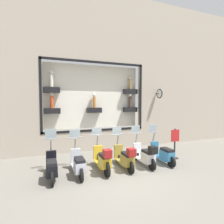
# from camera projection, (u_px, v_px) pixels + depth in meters

# --- Properties ---
(ground_plane) EXTENTS (120.00, 120.00, 0.00)m
(ground_plane) POSITION_uv_depth(u_px,v_px,m) (120.00, 174.00, 6.43)
(ground_plane) COLOR gray
(building_facade) EXTENTS (1.20, 36.00, 8.66)m
(building_facade) POSITION_uv_depth(u_px,v_px,m) (95.00, 70.00, 9.55)
(building_facade) COLOR #ADA08E
(building_facade) RESTS_ON ground_plane
(scooter_teal_0) EXTENTS (1.79, 0.61, 1.59)m
(scooter_teal_0) POSITION_uv_depth(u_px,v_px,m) (163.00, 153.00, 7.62)
(scooter_teal_0) COLOR black
(scooter_teal_0) RESTS_ON ground_plane
(scooter_white_1) EXTENTS (1.79, 0.60, 1.58)m
(scooter_white_1) POSITION_uv_depth(u_px,v_px,m) (145.00, 155.00, 7.24)
(scooter_white_1) COLOR black
(scooter_white_1) RESTS_ON ground_plane
(scooter_olive_2) EXTENTS (1.79, 0.60, 1.59)m
(scooter_olive_2) POSITION_uv_depth(u_px,v_px,m) (125.00, 158.00, 6.92)
(scooter_olive_2) COLOR black
(scooter_olive_2) RESTS_ON ground_plane
(scooter_yellow_3) EXTENTS (1.81, 0.60, 1.60)m
(scooter_yellow_3) POSITION_uv_depth(u_px,v_px,m) (103.00, 159.00, 6.62)
(scooter_yellow_3) COLOR black
(scooter_yellow_3) RESTS_ON ground_plane
(scooter_silver_4) EXTENTS (1.79, 0.60, 1.56)m
(scooter_silver_4) POSITION_uv_depth(u_px,v_px,m) (78.00, 164.00, 6.35)
(scooter_silver_4) COLOR black
(scooter_silver_4) RESTS_ON ground_plane
(scooter_black_5) EXTENTS (1.80, 0.61, 1.63)m
(scooter_black_5) POSITION_uv_depth(u_px,v_px,m) (52.00, 167.00, 6.03)
(scooter_black_5) COLOR black
(scooter_black_5) RESTS_ON ground_plane
(shop_sign_post) EXTENTS (0.36, 0.45, 1.42)m
(shop_sign_post) POSITION_uv_depth(u_px,v_px,m) (175.00, 143.00, 8.21)
(shop_sign_post) COLOR #232326
(shop_sign_post) RESTS_ON ground_plane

